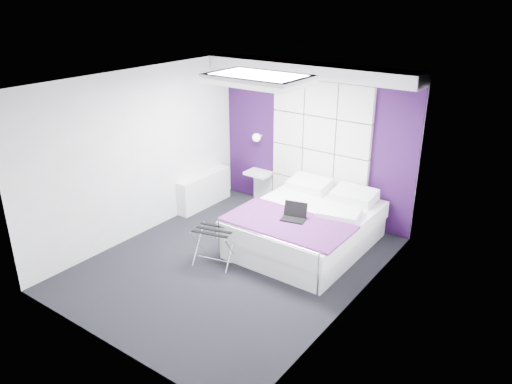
% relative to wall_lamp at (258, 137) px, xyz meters
% --- Properties ---
extents(floor, '(4.40, 4.40, 0.00)m').
position_rel_wall_lamp_xyz_m(floor, '(1.05, -2.06, -1.22)').
color(floor, black).
rests_on(floor, ground).
extents(ceiling, '(4.40, 4.40, 0.00)m').
position_rel_wall_lamp_xyz_m(ceiling, '(1.05, -2.06, 1.38)').
color(ceiling, white).
rests_on(ceiling, wall_back).
extents(wall_back, '(3.60, 0.00, 3.60)m').
position_rel_wall_lamp_xyz_m(wall_back, '(1.05, 0.14, 0.08)').
color(wall_back, silver).
rests_on(wall_back, floor).
extents(wall_left, '(0.00, 4.40, 4.40)m').
position_rel_wall_lamp_xyz_m(wall_left, '(-0.75, -2.06, 0.08)').
color(wall_left, silver).
rests_on(wall_left, floor).
extents(wall_right, '(0.00, 4.40, 4.40)m').
position_rel_wall_lamp_xyz_m(wall_right, '(2.85, -2.06, 0.08)').
color(wall_right, silver).
rests_on(wall_right, floor).
extents(accent_wall, '(3.58, 0.02, 2.58)m').
position_rel_wall_lamp_xyz_m(accent_wall, '(1.05, 0.13, 0.08)').
color(accent_wall, '#2C0E3D').
rests_on(accent_wall, wall_back).
extents(soffit, '(3.58, 0.50, 0.20)m').
position_rel_wall_lamp_xyz_m(soffit, '(1.05, -0.11, 1.28)').
color(soffit, white).
rests_on(soffit, wall_back).
extents(headboard, '(1.80, 0.08, 2.30)m').
position_rel_wall_lamp_xyz_m(headboard, '(1.20, 0.08, -0.05)').
color(headboard, silver).
rests_on(headboard, wall_back).
extents(skylight, '(1.36, 0.86, 0.12)m').
position_rel_wall_lamp_xyz_m(skylight, '(1.05, -1.46, 1.33)').
color(skylight, white).
rests_on(skylight, ceiling).
extents(wall_lamp, '(0.15, 0.15, 0.15)m').
position_rel_wall_lamp_xyz_m(wall_lamp, '(0.00, 0.00, 0.00)').
color(wall_lamp, white).
rests_on(wall_lamp, wall_back).
extents(radiator, '(0.22, 1.20, 0.60)m').
position_rel_wall_lamp_xyz_m(radiator, '(-0.64, -0.76, -0.92)').
color(radiator, white).
rests_on(radiator, floor).
extents(bed, '(1.79, 2.16, 0.75)m').
position_rel_wall_lamp_xyz_m(bed, '(1.63, -1.00, -0.90)').
color(bed, white).
rests_on(bed, floor).
extents(nightstand, '(0.46, 0.36, 0.05)m').
position_rel_wall_lamp_xyz_m(nightstand, '(0.05, -0.04, -0.66)').
color(nightstand, white).
rests_on(nightstand, wall_back).
extents(luggage_rack, '(0.54, 0.40, 0.53)m').
position_rel_wall_lamp_xyz_m(luggage_rack, '(0.83, -2.22, -0.95)').
color(luggage_rack, silver).
rests_on(luggage_rack, floor).
extents(laptop, '(0.34, 0.24, 0.24)m').
position_rel_wall_lamp_xyz_m(laptop, '(1.65, -1.38, -0.55)').
color(laptop, black).
rests_on(laptop, bed).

